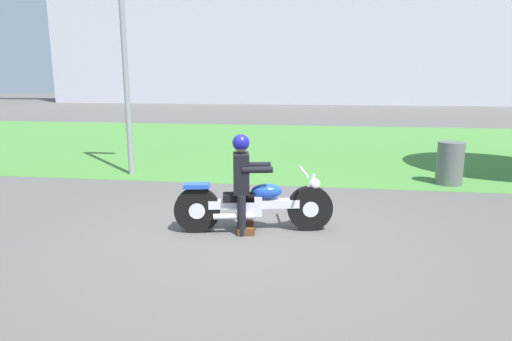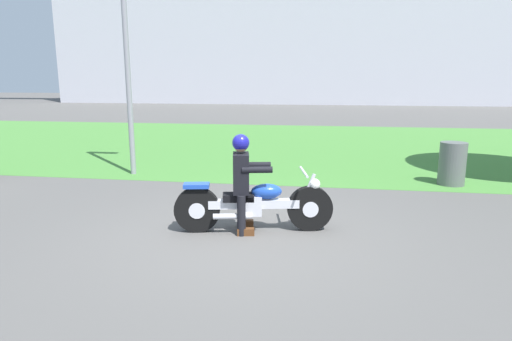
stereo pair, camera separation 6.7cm
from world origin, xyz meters
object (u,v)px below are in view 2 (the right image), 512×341
object	(u,v)px
motorcycle_lead	(254,204)
streetlight_pole	(129,3)
rider_lead	(242,175)
trash_can	(452,164)

from	to	relation	value
motorcycle_lead	streetlight_pole	world-z (taller)	streetlight_pole
rider_lead	streetlight_pole	xyz separation A→B (m)	(-3.10, 3.41, 2.93)
motorcycle_lead	trash_can	xyz separation A→B (m)	(3.58, 3.43, 0.05)
motorcycle_lead	streetlight_pole	distance (m)	5.77
motorcycle_lead	rider_lead	distance (m)	0.46
rider_lead	streetlight_pole	world-z (taller)	streetlight_pole
rider_lead	trash_can	bearing A→B (deg)	31.45
motorcycle_lead	streetlight_pole	xyz separation A→B (m)	(-3.27, 3.38, 3.35)
rider_lead	motorcycle_lead	bearing A→B (deg)	-0.81
trash_can	rider_lead	bearing A→B (deg)	-137.21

